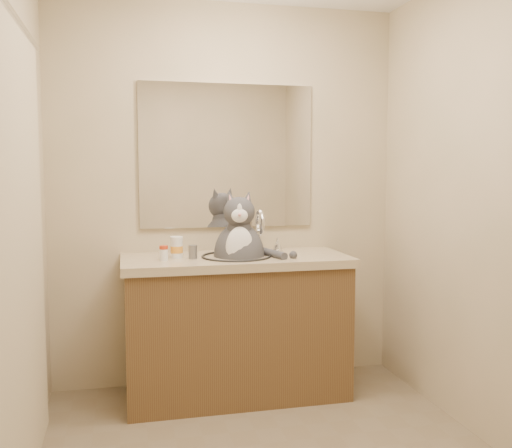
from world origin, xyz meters
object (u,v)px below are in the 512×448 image
(pill_bottle_orange, at_px, (177,248))
(grey_canister, at_px, (193,252))
(pill_bottle_redcap, at_px, (164,253))
(cat, at_px, (239,251))

(pill_bottle_orange, height_order, grey_canister, pill_bottle_orange)
(pill_bottle_orange, bearing_deg, grey_canister, -31.86)
(pill_bottle_orange, bearing_deg, pill_bottle_redcap, -135.36)
(pill_bottle_redcap, xyz_separation_m, pill_bottle_orange, (0.08, 0.08, 0.02))
(cat, bearing_deg, pill_bottle_orange, -173.76)
(cat, xyz_separation_m, grey_canister, (-0.28, -0.03, 0.01))
(pill_bottle_redcap, height_order, grey_canister, pill_bottle_redcap)
(cat, relative_size, pill_bottle_redcap, 7.13)
(pill_bottle_orange, xyz_separation_m, grey_canister, (0.09, -0.05, -0.02))
(cat, distance_m, pill_bottle_redcap, 0.45)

